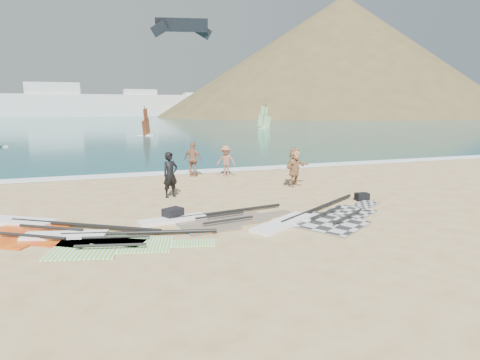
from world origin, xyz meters
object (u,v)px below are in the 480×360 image
object	(u,v)px
rig_green	(100,241)
beachgoer_mid	(226,161)
rig_orange	(207,220)
beachgoer_right	(295,167)
rig_grey	(317,218)
rig_red	(39,229)
beachgoer_back	(193,159)
gear_bag_near	(173,214)
person_wetsuit	(170,175)
gear_bag_far	(362,197)

from	to	relation	value
rig_green	beachgoer_mid	xyz separation A→B (m)	(6.27, 8.87, 0.78)
rig_orange	beachgoer_right	distance (m)	6.90
rig_grey	rig_red	bearing A→B (deg)	137.29
rig_orange	beachgoer_right	bearing A→B (deg)	30.68
rig_grey	rig_green	distance (m)	6.72
rig_green	beachgoer_back	world-z (taller)	beachgoer_back
rig_orange	beachgoer_back	bearing A→B (deg)	71.73
beachgoer_right	rig_red	bearing A→B (deg)	168.84
gear_bag_near	beachgoer_mid	bearing A→B (deg)	61.14
gear_bag_near	person_wetsuit	distance (m)	3.45
rig_grey	gear_bag_near	size ratio (longest dim) A/B	10.01
beachgoer_mid	gear_bag_near	bearing A→B (deg)	-85.95
gear_bag_near	rig_orange	bearing A→B (deg)	-27.78
person_wetsuit	gear_bag_far	bearing A→B (deg)	-47.53
beachgoer_back	beachgoer_right	size ratio (longest dim) A/B	1.02
rig_grey	rig_green	bearing A→B (deg)	148.59
rig_green	rig_red	size ratio (longest dim) A/B	0.96
rig_red	beachgoer_mid	distance (m)	10.79
rig_green	person_wetsuit	distance (m)	5.68
rig_orange	rig_red	size ratio (longest dim) A/B	0.94
rig_grey	beachgoer_right	size ratio (longest dim) A/B	3.35
rig_green	gear_bag_near	xyz separation A→B (m)	(2.25, 1.57, 0.14)
person_wetsuit	beachgoer_mid	bearing A→B (deg)	23.87
rig_red	person_wetsuit	xyz separation A→B (m)	(4.45, 3.24, 0.87)
rig_orange	beachgoer_back	distance (m)	8.57
rig_orange	beachgoer_mid	xyz separation A→B (m)	(3.02, 7.82, 0.78)
beachgoer_right	rig_grey	bearing A→B (deg)	-140.01
rig_red	beachgoer_right	bearing A→B (deg)	51.74
rig_orange	person_wetsuit	world-z (taller)	person_wetsuit
rig_grey	gear_bag_far	world-z (taller)	gear_bag_far
gear_bag_far	beachgoer_mid	size ratio (longest dim) A/B	0.30
rig_orange	gear_bag_near	world-z (taller)	gear_bag_near
person_wetsuit	beachgoer_right	bearing A→B (deg)	-19.46
rig_green	rig_orange	size ratio (longest dim) A/B	1.03
gear_bag_near	beachgoer_right	xyz separation A→B (m)	(6.28, 3.83, 0.71)
beachgoer_back	beachgoer_right	bearing A→B (deg)	177.57
beachgoer_mid	rig_grey	bearing A→B (deg)	-54.21
gear_bag_near	beachgoer_right	bearing A→B (deg)	31.33
person_wetsuit	beachgoer_back	bearing A→B (deg)	42.76
gear_bag_far	beachgoer_back	size ratio (longest dim) A/B	0.27
gear_bag_near	rig_grey	bearing A→B (deg)	-18.59
rig_green	gear_bag_far	size ratio (longest dim) A/B	10.68
person_wetsuit	beachgoer_back	distance (m)	4.94
rig_green	beachgoer_mid	bearing A→B (deg)	68.25
rig_red	person_wetsuit	size ratio (longest dim) A/B	2.99
person_wetsuit	rig_green	bearing A→B (deg)	-143.30
rig_green	beachgoer_back	bearing A→B (deg)	77.33
rig_green	rig_red	world-z (taller)	rig_red
beachgoer_mid	beachgoer_right	world-z (taller)	beachgoer_right
rig_red	beachgoer_back	distance (m)	10.11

